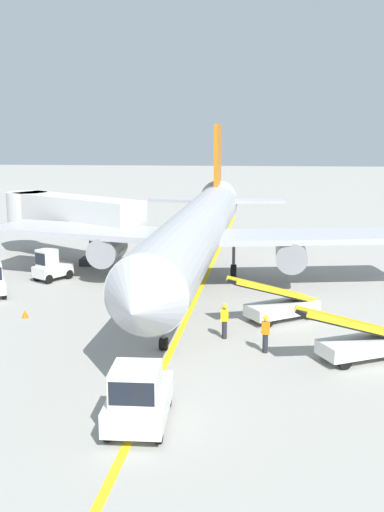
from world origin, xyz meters
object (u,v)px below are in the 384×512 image
object	(u,v)px
belt_loader_forward_hold	(280,305)
safety_cone_wingtip_left	(25,314)
jet_bridge	(63,213)
airliner	(198,230)
safety_cone_nose_left	(41,262)
belt_loader_aft_hold	(361,342)
ground_crew_marshaller	(265,333)
baggage_tug_near_wing	(51,266)
pushback_tug	(138,397)
ground_crew_wing_walker	(225,320)

from	to	relation	value
belt_loader_forward_hold	safety_cone_wingtip_left	world-z (taller)	belt_loader_forward_hold
jet_bridge	safety_cone_wingtip_left	bearing A→B (deg)	-80.94
airliner	safety_cone_nose_left	world-z (taller)	airliner
belt_loader_aft_hold	safety_cone_wingtip_left	world-z (taller)	belt_loader_aft_hold
airliner	belt_loader_aft_hold	distance (m)	15.00
ground_crew_marshaller	jet_bridge	bearing A→B (deg)	128.50
jet_bridge	belt_loader_aft_hold	xyz separation A→B (m)	(18.56, -18.84, -2.77)
belt_loader_forward_hold	safety_cone_nose_left	distance (m)	20.28
jet_bridge	belt_loader_forward_hold	world-z (taller)	jet_bridge
jet_bridge	safety_cone_wingtip_left	world-z (taller)	jet_bridge
baggage_tug_near_wing	ground_crew_marshaller	distance (m)	17.93
airliner	ground_crew_marshaller	world-z (taller)	airliner
baggage_tug_near_wing	jet_bridge	bearing A→B (deg)	99.35
safety_cone_nose_left	safety_cone_wingtip_left	bearing A→B (deg)	-74.31
belt_loader_aft_hold	safety_cone_nose_left	xyz separation A→B (m)	(-19.74, 16.77, -0.56)
pushback_tug	belt_loader_aft_hold	xyz separation A→B (m)	(8.29, 6.56, -0.22)
jet_bridge	ground_crew_marshaller	world-z (taller)	jet_bridge
pushback_tug	baggage_tug_near_wing	world-z (taller)	pushback_tug
ground_crew_wing_walker	safety_cone_wingtip_left	xyz separation A→B (m)	(-10.44, 2.21, -0.69)
jet_bridge	belt_loader_forward_hold	bearing A→B (deg)	-41.34
airliner	belt_loader_forward_hold	size ratio (longest dim) A/B	7.28
jet_bridge	belt_loader_aft_hold	distance (m)	26.59
airliner	safety_cone_wingtip_left	xyz separation A→B (m)	(-8.31, -8.09, -3.20)
belt_loader_aft_hold	safety_cone_nose_left	size ratio (longest dim) A/B	11.46
jet_bridge	belt_loader_forward_hold	xyz separation A→B (m)	(15.48, -13.62, -2.77)
belt_loader_aft_hold	belt_loader_forward_hold	bearing A→B (deg)	120.60
belt_loader_aft_hold	jet_bridge	bearing A→B (deg)	134.58
safety_cone_nose_left	safety_cone_wingtip_left	size ratio (longest dim) A/B	1.00
jet_bridge	belt_loader_forward_hold	size ratio (longest dim) A/B	2.49
baggage_tug_near_wing	safety_cone_wingtip_left	distance (m)	8.05
jet_bridge	airliner	bearing A→B (deg)	-31.03
pushback_tug	safety_cone_nose_left	xyz separation A→B (m)	(-11.45, 23.33, -0.77)
pushback_tug	belt_loader_aft_hold	distance (m)	10.57
pushback_tug	safety_cone_wingtip_left	xyz separation A→B (m)	(-7.96, 10.91, -0.77)
baggage_tug_near_wing	belt_loader_forward_hold	world-z (taller)	belt_loader_forward_hold
ground_crew_marshaller	safety_cone_wingtip_left	distance (m)	12.90
baggage_tug_near_wing	ground_crew_marshaller	xyz separation A→B (m)	(13.51, -11.79, -0.02)
pushback_tug	safety_cone_wingtip_left	world-z (taller)	pushback_tug
pushback_tug	safety_cone_wingtip_left	bearing A→B (deg)	126.11
airliner	ground_crew_wing_walker	bearing A→B (deg)	-78.34
airliner	baggage_tug_near_wing	xyz separation A→B (m)	(-9.54, -0.17, -2.49)
belt_loader_forward_hold	ground_crew_wing_walker	xyz separation A→B (m)	(-2.73, -3.07, 0.13)
belt_loader_aft_hold	ground_crew_marshaller	distance (m)	4.00
baggage_tug_near_wing	safety_cone_wingtip_left	world-z (taller)	baggage_tug_near_wing
safety_cone_nose_left	belt_loader_forward_hold	bearing A→B (deg)	-34.75
airliner	pushback_tug	bearing A→B (deg)	-91.05
ground_crew_marshaller	safety_cone_nose_left	size ratio (longest dim) A/B	3.86
airliner	ground_crew_marshaller	bearing A→B (deg)	-71.62
ground_crew_marshaller	safety_cone_nose_left	bearing A→B (deg)	134.08
baggage_tug_near_wing	safety_cone_nose_left	world-z (taller)	baggage_tug_near_wing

